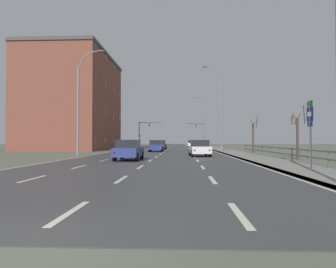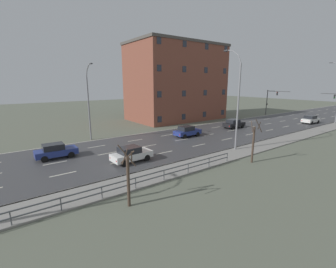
{
  "view_description": "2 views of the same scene",
  "coord_description": "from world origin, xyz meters",
  "px_view_note": "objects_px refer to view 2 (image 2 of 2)",
  "views": [
    {
      "loc": [
        2.33,
        -4.24,
        1.53
      ],
      "look_at": [
        -0.31,
        53.98,
        2.76
      ],
      "focal_mm": 32.36,
      "sensor_mm": 36.0,
      "label": 1
    },
    {
      "loc": [
        24.04,
        14.56,
        7.8
      ],
      "look_at": [
        0.0,
        32.05,
        1.15
      ],
      "focal_mm": 24.58,
      "sensor_mm": 36.0,
      "label": 2
    }
  ],
  "objects_px": {
    "street_lamp_left_bank": "(89,104)",
    "brick_building": "(176,82)",
    "car_far_left": "(187,131)",
    "car_distant": "(311,119)",
    "car_far_right": "(131,154)",
    "car_near_left": "(234,124)",
    "street_lamp_midground": "(237,102)",
    "car_near_right": "(56,151)",
    "traffic_signal_left": "(271,99)"
  },
  "relations": [
    {
      "from": "street_lamp_left_bank",
      "to": "traffic_signal_left",
      "type": "height_order",
      "value": "street_lamp_left_bank"
    },
    {
      "from": "street_lamp_midground",
      "to": "car_near_right",
      "type": "xyz_separation_m",
      "value": [
        -9.15,
        -17.71,
        -4.83
      ]
    },
    {
      "from": "street_lamp_left_bank",
      "to": "car_distant",
      "type": "distance_m",
      "value": 41.02
    },
    {
      "from": "car_far_right",
      "to": "car_near_left",
      "type": "bearing_deg",
      "value": 99.84
    },
    {
      "from": "car_far_left",
      "to": "car_far_right",
      "type": "distance_m",
      "value": 12.88
    },
    {
      "from": "car_far_right",
      "to": "car_near_right",
      "type": "relative_size",
      "value": 1.02
    },
    {
      "from": "traffic_signal_left",
      "to": "car_distant",
      "type": "height_order",
      "value": "traffic_signal_left"
    },
    {
      "from": "street_lamp_midground",
      "to": "car_distant",
      "type": "xyz_separation_m",
      "value": [
        -2.92,
        26.9,
        -4.83
      ]
    },
    {
      "from": "car_far_left",
      "to": "car_near_right",
      "type": "bearing_deg",
      "value": -92.33
    },
    {
      "from": "car_far_right",
      "to": "car_near_right",
      "type": "height_order",
      "value": "same"
    },
    {
      "from": "traffic_signal_left",
      "to": "brick_building",
      "type": "distance_m",
      "value": 24.44
    },
    {
      "from": "street_lamp_midground",
      "to": "brick_building",
      "type": "bearing_deg",
      "value": 158.14
    },
    {
      "from": "street_lamp_midground",
      "to": "car_near_left",
      "type": "bearing_deg",
      "value": 128.61
    },
    {
      "from": "street_lamp_midground",
      "to": "car_far_left",
      "type": "relative_size",
      "value": 2.8
    },
    {
      "from": "car_near_right",
      "to": "car_distant",
      "type": "relative_size",
      "value": 0.99
    },
    {
      "from": "car_near_left",
      "to": "car_distant",
      "type": "bearing_deg",
      "value": 70.33
    },
    {
      "from": "car_far_left",
      "to": "car_near_right",
      "type": "xyz_separation_m",
      "value": [
        -0.58,
        -17.73,
        0.0
      ]
    },
    {
      "from": "car_far_left",
      "to": "car_near_right",
      "type": "relative_size",
      "value": 1.0
    },
    {
      "from": "brick_building",
      "to": "street_lamp_left_bank",
      "type": "bearing_deg",
      "value": -68.71
    },
    {
      "from": "car_distant",
      "to": "car_far_right",
      "type": "bearing_deg",
      "value": -88.49
    },
    {
      "from": "street_lamp_left_bank",
      "to": "car_near_left",
      "type": "height_order",
      "value": "street_lamp_left_bank"
    },
    {
      "from": "car_far_left",
      "to": "brick_building",
      "type": "distance_m",
      "value": 18.76
    },
    {
      "from": "street_lamp_midground",
      "to": "car_near_right",
      "type": "bearing_deg",
      "value": -117.32
    },
    {
      "from": "traffic_signal_left",
      "to": "car_near_right",
      "type": "bearing_deg",
      "value": -84.03
    },
    {
      "from": "street_lamp_left_bank",
      "to": "car_near_left",
      "type": "bearing_deg",
      "value": 74.97
    },
    {
      "from": "car_distant",
      "to": "street_lamp_left_bank",
      "type": "bearing_deg",
      "value": -104.77
    },
    {
      "from": "car_near_left",
      "to": "car_near_right",
      "type": "distance_m",
      "value": 28.62
    },
    {
      "from": "street_lamp_midground",
      "to": "car_far_left",
      "type": "distance_m",
      "value": 9.84
    },
    {
      "from": "car_near_right",
      "to": "car_near_left",
      "type": "bearing_deg",
      "value": 89.63
    },
    {
      "from": "car_far_left",
      "to": "car_distant",
      "type": "xyz_separation_m",
      "value": [
        5.65,
        26.89,
        0.0
      ]
    },
    {
      "from": "traffic_signal_left",
      "to": "street_lamp_left_bank",
      "type": "bearing_deg",
      "value": -90.73
    },
    {
      "from": "brick_building",
      "to": "car_far_left",
      "type": "bearing_deg",
      "value": -32.39
    },
    {
      "from": "street_lamp_left_bank",
      "to": "car_far_left",
      "type": "relative_size",
      "value": 2.48
    },
    {
      "from": "traffic_signal_left",
      "to": "brick_building",
      "type": "xyz_separation_m",
      "value": [
        -8.91,
        -22.43,
        3.86
      ]
    },
    {
      "from": "street_lamp_left_bank",
      "to": "car_far_left",
      "type": "distance_m",
      "value": 14.3
    },
    {
      "from": "car_far_right",
      "to": "car_near_left",
      "type": "distance_m",
      "value": 23.3
    },
    {
      "from": "street_lamp_midground",
      "to": "car_near_left",
      "type": "height_order",
      "value": "street_lamp_midground"
    },
    {
      "from": "street_lamp_left_bank",
      "to": "car_distant",
      "type": "xyz_separation_m",
      "value": [
        11.96,
        39.02,
        -4.18
      ]
    },
    {
      "from": "street_lamp_midground",
      "to": "car_near_right",
      "type": "relative_size",
      "value": 2.8
    },
    {
      "from": "car_far_left",
      "to": "car_far_right",
      "type": "xyz_separation_m",
      "value": [
        5.13,
        -11.82,
        0.0
      ]
    },
    {
      "from": "street_lamp_midground",
      "to": "brick_building",
      "type": "xyz_separation_m",
      "value": [
        -23.24,
        9.32,
        2.26
      ]
    },
    {
      "from": "brick_building",
      "to": "car_distant",
      "type": "bearing_deg",
      "value": 40.87
    },
    {
      "from": "brick_building",
      "to": "car_near_left",
      "type": "bearing_deg",
      "value": 6.18
    },
    {
      "from": "car_far_right",
      "to": "car_near_right",
      "type": "xyz_separation_m",
      "value": [
        -5.71,
        -5.92,
        0.0
      ]
    },
    {
      "from": "car_far_left",
      "to": "car_far_right",
      "type": "relative_size",
      "value": 0.98
    },
    {
      "from": "car_far_right",
      "to": "car_near_left",
      "type": "xyz_separation_m",
      "value": [
        -5.27,
        22.7,
        0.0
      ]
    },
    {
      "from": "traffic_signal_left",
      "to": "car_near_left",
      "type": "relative_size",
      "value": 1.48
    },
    {
      "from": "brick_building",
      "to": "traffic_signal_left",
      "type": "bearing_deg",
      "value": 68.33
    },
    {
      "from": "street_lamp_midground",
      "to": "brick_building",
      "type": "distance_m",
      "value": 25.14
    },
    {
      "from": "street_lamp_left_bank",
      "to": "brick_building",
      "type": "distance_m",
      "value": 23.19
    }
  ]
}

